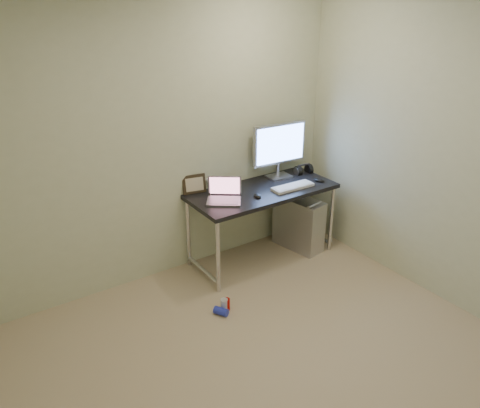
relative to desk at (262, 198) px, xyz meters
name	(u,v)px	position (x,y,z in m)	size (l,w,h in m)	color
floor	(286,376)	(-0.84, -1.43, -0.66)	(3.50, 3.50, 0.00)	tan
wall_back	(166,146)	(-0.84, 0.32, 0.59)	(3.50, 0.02, 2.50)	beige
wall_right	(465,163)	(0.91, -1.43, 0.59)	(0.02, 3.50, 2.50)	beige
desk	(262,198)	(0.00, 0.00, 0.00)	(1.45, 0.63, 0.75)	black
tower_computer	(298,223)	(0.45, -0.04, -0.39)	(0.32, 0.56, 0.59)	#B4B3B9
cable_a	(277,204)	(0.40, 0.27, -0.26)	(0.01, 0.01, 0.70)	black
cable_b	(285,204)	(0.49, 0.25, -0.28)	(0.01, 0.01, 0.72)	black
can_red	(226,304)	(-0.78, -0.55, -0.61)	(0.06, 0.06, 0.11)	#A90A05
can_white	(224,305)	(-0.80, -0.55, -0.61)	(0.06, 0.06, 0.11)	silver
can_blue	(221,311)	(-0.85, -0.58, -0.63)	(0.07, 0.07, 0.12)	#2633C4
laptop	(224,195)	(-0.44, -0.01, 0.14)	(0.39, 0.38, 0.21)	#AFAEB6
monitor	(279,146)	(0.33, 0.18, 0.42)	(0.60, 0.19, 0.56)	#AFAEB6
keyboard	(293,187)	(0.26, -0.14, 0.10)	(0.43, 0.14, 0.03)	silver
mouse_right	(319,179)	(0.60, -0.14, 0.11)	(0.07, 0.11, 0.04)	black
mouse_left	(257,195)	(-0.15, -0.12, 0.10)	(0.07, 0.11, 0.04)	black
headphones	(304,170)	(0.63, 0.13, 0.12)	(0.19, 0.12, 0.12)	black
picture_frame	(194,184)	(-0.59, 0.29, 0.18)	(0.22, 0.03, 0.18)	black
webcam	(208,182)	(-0.44, 0.29, 0.17)	(0.04, 0.04, 0.11)	silver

